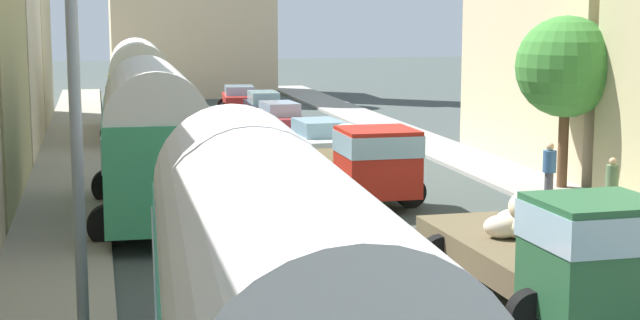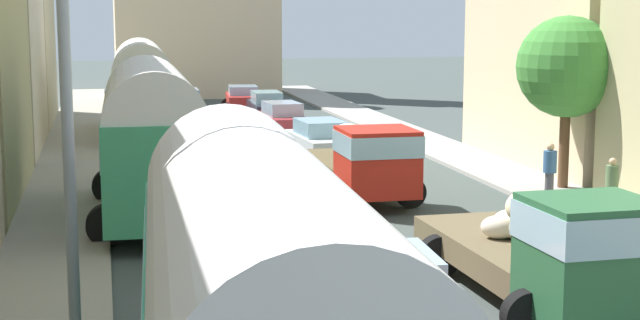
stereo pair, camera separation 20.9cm
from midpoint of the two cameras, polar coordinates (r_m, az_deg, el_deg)
The scene contains 22 objects.
ground_plane at distance 35.72m, azimuth -2.50°, elevation -0.29°, with size 154.00×154.00×0.00m, color #3D4643.
sidewalk_left at distance 35.20m, azimuth -14.21°, elevation -0.58°, with size 2.50×70.00×0.14m, color gray.
sidewalk_right at distance 37.64m, azimuth 8.43°, elevation 0.19°, with size 2.50×70.00×0.14m, color #98958D.
building_left_4 at distance 50.41m, azimuth -17.98°, elevation 5.98°, with size 4.66×9.70×7.07m.
building_right_2 at distance 36.95m, azimuth 15.25°, elevation 6.61°, with size 5.07×10.49×8.85m.
parked_bus_0 at distance 10.95m, azimuth -3.07°, elevation -8.86°, with size 3.63×9.50×4.21m.
parked_bus_1 at distance 26.40m, azimuth -9.65°, elevation 1.54°, with size 3.46×8.70×4.27m.
parked_bus_2 at distance 44.03m, azimuth -10.29°, elevation 4.41°, with size 3.49×9.30×4.30m.
cargo_truck_0 at distance 18.50m, azimuth 13.70°, elevation -5.15°, with size 3.03×7.11×2.48m.
cargo_truck_1 at distance 28.79m, azimuth 2.90°, elevation -0.00°, with size 2.95×6.67×2.33m.
car_0 at distance 36.89m, azimuth 0.18°, elevation 1.20°, with size 2.54×4.45×1.51m.
car_1 at distance 42.89m, azimuth -2.09°, elevation 2.32°, with size 2.36×4.10×1.62m.
car_2 at distance 49.02m, azimuth -3.02°, elevation 3.11°, with size 2.19×4.32×1.58m.
car_3 at distance 54.98m, azimuth -4.42°, elevation 3.64°, with size 2.54×4.08×1.40m.
car_4 at distance 16.67m, azimuth 4.31°, elevation -8.08°, with size 2.49×3.76×1.61m.
car_5 at distance 24.10m, azimuth -1.11°, elevation -2.97°, with size 2.34×4.29×1.43m.
car_6 at distance 40.27m, azimuth -6.09°, elevation 1.76°, with size 2.43×4.23×1.46m.
car_7 at distance 49.77m, azimuth -7.84°, elevation 3.17°, with size 2.28×3.88×1.68m.
pedestrian_0 at distance 26.90m, azimuth 16.91°, elevation -1.48°, with size 0.40×0.40×1.78m.
pedestrian_2 at distance 28.96m, azimuth 13.49°, elevation -0.58°, with size 0.56×0.56×1.84m.
streetlamp_near at distance 13.04m, azimuth -12.92°, elevation 0.46°, with size 1.85×0.28×6.31m.
roadside_tree_2 at distance 31.00m, azimuth 14.45°, elevation 5.27°, with size 3.14×3.14×5.47m.
Camera 2 is at (-6.02, -7.76, 5.64)m, focal length 54.70 mm.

